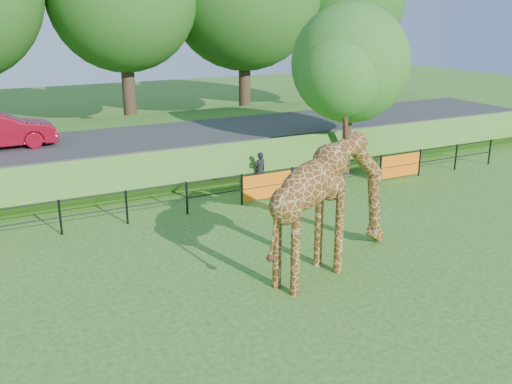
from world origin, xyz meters
TOP-DOWN VIEW (x-y plane):
  - ground at (0.00, 0.00)m, footprint 90.00×90.00m
  - giraffe at (1.89, 2.44)m, footprint 4.88×2.49m
  - perimeter_fence at (0.00, 8.00)m, footprint 28.07×0.10m
  - embankment at (0.00, 15.50)m, footprint 40.00×9.00m
  - road at (0.00, 14.00)m, footprint 40.00×5.00m
  - visitor at (3.53, 9.59)m, footprint 0.53×0.39m
  - tree_east at (7.60, 9.63)m, footprint 5.40×4.71m

SIDE VIEW (x-z plane):
  - ground at x=0.00m, z-range 0.00..0.00m
  - perimeter_fence at x=0.00m, z-range 0.00..1.10m
  - embankment at x=0.00m, z-range 0.00..1.30m
  - visitor at x=3.53m, z-range 0.00..1.36m
  - road at x=0.00m, z-range 1.30..1.42m
  - giraffe at x=1.89m, z-range 0.00..3.48m
  - tree_east at x=7.60m, z-range 0.90..7.66m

